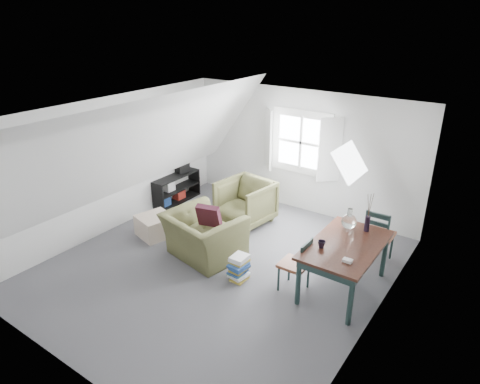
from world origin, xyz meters
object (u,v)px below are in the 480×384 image
Objects in this scene: armchair_near at (205,256)px; media_shelf at (174,190)px; armchair_far at (245,222)px; magazine_stack at (239,268)px; dining_chair_near at (296,264)px; ottoman at (156,226)px; dining_chair_far at (378,235)px; dining_table at (345,250)px.

media_shelf is (-1.97, 1.39, 0.27)m from armchair_near.
armchair_far is 1.98m from magazine_stack.
armchair_near is 1.78m from dining_chair_near.
dining_chair_near is 2.14× the size of magazine_stack.
armchair_far is 2.37× the size of magazine_stack.
armchair_near is 1.01× the size of media_shelf.
armchair_far is 1.62× the size of ottoman.
dining_chair_far is (3.66, 1.47, 0.30)m from ottoman.
media_shelf is at bearing -23.88° from armchair_near.
dining_table is at bearing -157.54° from armchair_near.
media_shelf is at bearing -169.72° from armchair_far.
dining_table is 1.09m from dining_chair_far.
media_shelf reaches higher than ottoman.
dining_chair_far is 4.43m from media_shelf.
armchair_far is (-0.15, 1.46, 0.00)m from armchair_near.
armchair_far is at bearing 52.97° from ottoman.
dining_chair_near is at bearing -29.28° from armchair_far.
magazine_stack is at bearing -25.28° from media_shelf.
dining_table reaches higher than magazine_stack.
armchair_far is 0.61× the size of dining_table.
magazine_stack is (-1.57, -1.74, -0.30)m from dining_chair_far.
dining_table is 4.39m from media_shelf.
dining_chair_near reaches higher than magazine_stack.
ottoman is at bearing -172.23° from dining_table.
armchair_near is 2.44m from dining_table.
dining_chair_far reaches higher than dining_chair_near.
dining_chair_near reaches higher than armchair_near.
ottoman is at bearing 22.15° from dining_chair_far.
dining_table is (2.30, 0.46, 0.68)m from armchair_near.
magazine_stack is at bearing -50.64° from armchair_far.
ottoman is (-1.06, -1.41, 0.20)m from armchair_far.
ottoman is 3.96m from dining_chair_far.
media_shelf is (-1.82, -0.08, 0.27)m from armchair_far.
ottoman is 2.11m from magazine_stack.
ottoman is 1.54m from media_shelf.
dining_chair_far is 1.65m from dining_chair_near.
magazine_stack is at bearing 48.28° from dining_chair_far.
armchair_near is 1.27× the size of armchair_far.
dining_chair_far is 0.80× the size of media_shelf.
media_shelf reaches higher than armchair_far.
ottoman is 0.49× the size of media_shelf.
dining_chair_near is at bearing 17.02° from magazine_stack.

